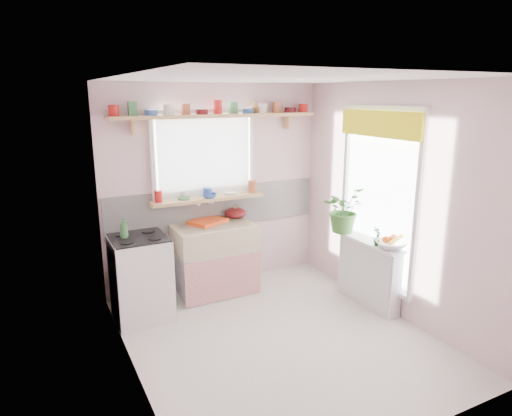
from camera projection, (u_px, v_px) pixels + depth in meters
name	position (u px, v px, depth m)	size (l,w,h in m)	color
room	(292.00, 183.00, 5.27)	(3.20, 3.20, 3.20)	silver
sink_unit	(215.00, 259.00, 5.51)	(0.95, 0.65, 1.11)	white
cooker	(141.00, 278.00, 4.87)	(0.58, 0.58, 0.93)	white
radiator_ledge	(369.00, 271.00, 5.21)	(0.22, 0.95, 0.78)	white
windowsill	(208.00, 199.00, 5.50)	(1.40, 0.22, 0.04)	tan
pine_shelf	(218.00, 116.00, 5.32)	(2.52, 0.24, 0.04)	tan
shelf_crockery	(216.00, 109.00, 5.29)	(2.47, 0.11, 0.12)	red
sill_crockery	(208.00, 192.00, 5.48)	(1.35, 0.11, 0.12)	red
dish_tray	(208.00, 221.00, 5.51)	(0.42, 0.31, 0.04)	#FD4A16
colander	(236.00, 213.00, 5.74)	(0.28, 0.28, 0.13)	maroon
jade_plant	(343.00, 209.00, 5.36)	(0.49, 0.43, 0.55)	#3A702D
fruit_bowl	(391.00, 245.00, 4.83)	(0.31, 0.31, 0.08)	silver
herb_pot	(377.00, 236.00, 4.89)	(0.11, 0.08, 0.22)	#255B24
soap_bottle_sink	(236.00, 211.00, 5.73)	(0.08, 0.08, 0.17)	#DCDD62
sill_cup	(184.00, 195.00, 5.41)	(0.12, 0.12, 0.09)	beige
sill_bowl	(209.00, 196.00, 5.44)	(0.17, 0.17, 0.05)	#3759B3
shelf_vase	(256.00, 107.00, 5.58)	(0.14, 0.14, 0.15)	#AD6A35
cooker_bottle	(124.00, 228.00, 4.71)	(0.08, 0.09, 0.22)	#3B763C
fruit	(391.00, 239.00, 4.82)	(0.20, 0.14, 0.10)	orange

